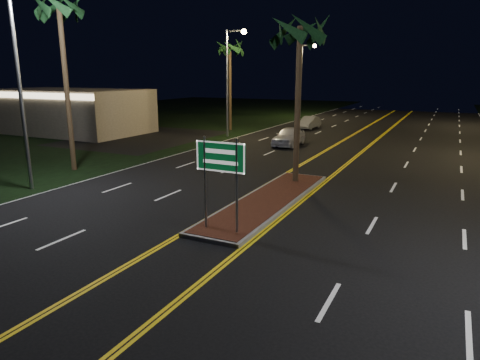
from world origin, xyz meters
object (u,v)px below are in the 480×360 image
Objects in this scene: streetlight_left_near at (23,67)px; palm_left_far at (230,48)px; commercial_building at (67,111)px; streetlight_left_far at (304,72)px; highway_sign at (220,166)px; car_far at (309,122)px; palm_median at (300,31)px; palm_left_near at (59,9)px; car_near at (289,135)px; streetlight_left_mid at (231,71)px; median_island at (268,200)px.

streetlight_left_near is 24.19m from palm_left_far.
streetlight_left_far is at bearing 57.35° from commercial_building.
streetlight_left_far is 1.02× the size of palm_left_far.
highway_sign reaches higher than car_far.
palm_median is at bearing -72.42° from streetlight_left_far.
car_far is (6.29, 24.67, -7.97)m from palm_left_near.
commercial_building is at bearing 138.39° from palm_left_near.
palm_median is 1.66× the size of car_near.
streetlight_left_near is at bearing 173.53° from highway_sign.
palm_left_near is (-12.50, -2.50, 1.40)m from palm_median.
car_near is at bearing 4.57° from commercial_building.
highway_sign is 0.36× the size of streetlight_left_near.
palm_median is 0.94× the size of palm_left_far.
highway_sign reaches higher than car_near.
commercial_building is 1.67× the size of streetlight_left_mid.
streetlight_left_mid is 1.80× the size of car_near.
streetlight_left_near is at bearing -95.68° from car_far.
car_far is at bearing 101.74° from highway_sign.
car_near is at bearing 59.52° from palm_left_near.
car_near is (6.19, -2.29, -4.82)m from streetlight_left_mid.
palm_left_far is at bearing 118.67° from streetlight_left_mid.
palm_left_near is (-12.50, 1.00, 8.60)m from median_island.
car_near is at bearing 111.54° from palm_median.
palm_left_near reaches higher than highway_sign.
streetlight_left_mid is 1.02× the size of palm_left_far.
car_far is (-6.21, 29.87, -1.69)m from highway_sign.
streetlight_left_near is (-10.61, 1.20, 3.25)m from highway_sign.
commercial_building is 22.49m from streetlight_left_near.
streetlight_left_near is 12.55m from palm_median.
palm_median is (26.00, -9.49, 5.27)m from commercial_building.
median_island is at bearing -58.64° from palm_left_far.
streetlight_left_mid reaches higher than car_far.
streetlight_left_far is 0.92× the size of palm_left_near.
highway_sign reaches higher than median_island.
median_island is 26.41m from car_far.
highway_sign is 0.21× the size of commercial_building.
palm_left_near is 2.29× the size of car_far.
streetlight_left_far is at bearing 104.44° from highway_sign.
median_island is 12.36m from streetlight_left_near.
streetlight_left_near is 5.36m from palm_left_near.
streetlight_left_far is at bearing 90.00° from streetlight_left_near.
median_island is at bearing -74.48° from car_near.
median_island is 2.40× the size of car_far.
car_near reaches higher than median_island.
palm_left_far reaches higher than commercial_building.
median_island is 25.76m from palm_left_far.
palm_left_far is (-2.19, -16.00, 2.09)m from streetlight_left_far.
median_island is 15.20m from palm_left_near.
car_near is at bearing -20.28° from streetlight_left_mid.
car_far is at bearing 75.69° from palm_left_near.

